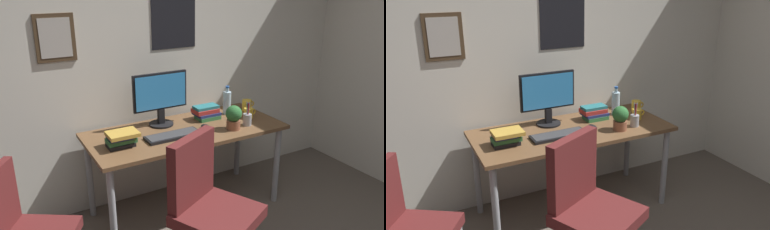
{
  "view_description": "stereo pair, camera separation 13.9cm",
  "coord_description": "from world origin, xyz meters",
  "views": [
    {
      "loc": [
        -1.12,
        -0.8,
        1.86
      ],
      "look_at": [
        0.25,
        1.63,
        0.87
      ],
      "focal_mm": 36.35,
      "sensor_mm": 36.0,
      "label": 1
    },
    {
      "loc": [
        -0.99,
        -0.86,
        1.86
      ],
      "look_at": [
        0.25,
        1.63,
        0.87
      ],
      "focal_mm": 36.35,
      "sensor_mm": 36.0,
      "label": 2
    }
  ],
  "objects": [
    {
      "name": "pen_cup",
      "position": [
        0.73,
        1.56,
        0.77
      ],
      "size": [
        0.07,
        0.07,
        0.2
      ],
      "color": "#9EA0A5",
      "rests_on": "desk"
    },
    {
      "name": "potted_plant",
      "position": [
        0.58,
        1.55,
        0.83
      ],
      "size": [
        0.13,
        0.13,
        0.19
      ],
      "color": "brown",
      "rests_on": "desk"
    },
    {
      "name": "coffee_mug_near",
      "position": [
        0.95,
        1.86,
        0.77
      ],
      "size": [
        0.12,
        0.08,
        0.1
      ],
      "color": "yellow",
      "rests_on": "desk"
    },
    {
      "name": "coffee_mug_far",
      "position": [
        0.85,
        1.7,
        0.76
      ],
      "size": [
        0.12,
        0.08,
        0.09
      ],
      "color": "yellow",
      "rests_on": "desk"
    },
    {
      "name": "office_chair",
      "position": [
        0.01,
        0.99,
        0.53
      ],
      "size": [
        0.62,
        0.62,
        0.95
      ],
      "color": "#591E1E",
      "rests_on": "ground_plane"
    },
    {
      "name": "monitor",
      "position": [
        0.12,
        1.91,
        0.96
      ],
      "size": [
        0.46,
        0.2,
        0.43
      ],
      "color": "black",
      "rests_on": "desk"
    },
    {
      "name": "wall_back",
      "position": [
        -0.0,
        2.15,
        1.3
      ],
      "size": [
        4.4,
        0.1,
        2.6
      ],
      "color": "silver",
      "rests_on": "ground_plane"
    },
    {
      "name": "book_stack_right",
      "position": [
        0.52,
        1.85,
        0.78
      ],
      "size": [
        0.22,
        0.16,
        0.12
      ],
      "color": "#33723F",
      "rests_on": "desk"
    },
    {
      "name": "desk",
      "position": [
        0.25,
        1.73,
        0.64
      ],
      "size": [
        1.57,
        0.69,
        0.72
      ],
      "color": "brown",
      "rests_on": "ground_plane"
    },
    {
      "name": "computer_mouse",
      "position": [
        0.39,
        1.65,
        0.74
      ],
      "size": [
        0.06,
        0.11,
        0.04
      ],
      "color": "black",
      "rests_on": "desk"
    },
    {
      "name": "keyboard",
      "position": [
        0.09,
        1.63,
        0.73
      ],
      "size": [
        0.43,
        0.15,
        0.03
      ],
      "color": "black",
      "rests_on": "desk"
    },
    {
      "name": "book_stack_left",
      "position": [
        -0.31,
        1.66,
        0.78
      ],
      "size": [
        0.22,
        0.18,
        0.11
      ],
      "color": "black",
      "rests_on": "desk"
    },
    {
      "name": "water_bottle",
      "position": [
        0.74,
        1.87,
        0.83
      ],
      "size": [
        0.07,
        0.07,
        0.25
      ],
      "color": "silver",
      "rests_on": "desk"
    }
  ]
}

